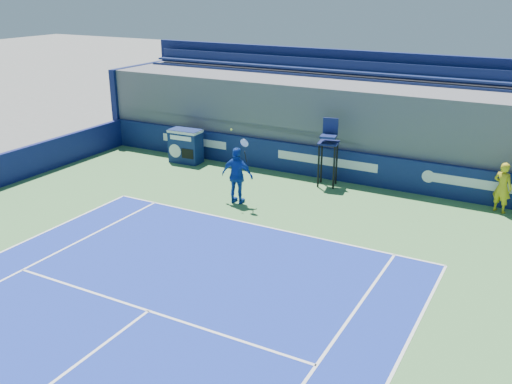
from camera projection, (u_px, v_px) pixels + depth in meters
The scene contains 6 objects.
ball_person at pixel (502, 187), 18.27m from camera, with size 0.61×0.40×1.67m, color gold.
back_hoarding at pixel (327, 163), 21.54m from camera, with size 20.40×0.21×1.20m.
match_clock at pixel (186, 145), 23.45m from camera, with size 1.35×0.79×1.40m.
umpire_chair at pixel (329, 145), 20.47m from camera, with size 0.83×0.83×2.48m.
tennis_player at pixel (237, 176), 18.98m from camera, with size 1.16×0.55×2.57m.
stadium_seating at pixel (347, 121), 22.81m from camera, with size 21.00×4.05×4.40m.
Camera 1 is at (7.50, -2.27, 7.00)m, focal length 40.00 mm.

